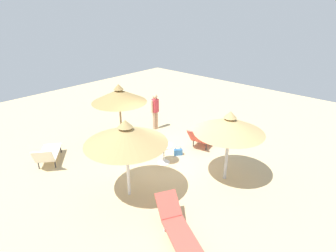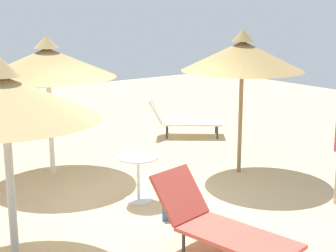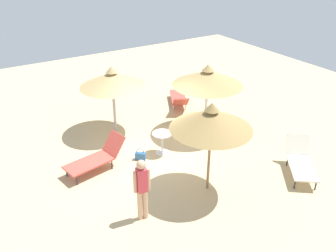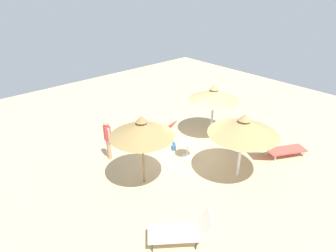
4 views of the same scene
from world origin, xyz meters
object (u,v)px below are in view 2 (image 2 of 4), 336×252
Objects in this scene: parasol_umbrella_far_right at (4,98)px; lounge_chair_near_right at (219,224)px; parasol_umbrella_front at (242,56)px; lounge_chair_near_left at (181,119)px; parasol_umbrella_center at (47,63)px; side_table_round at (138,170)px; handbag at (168,208)px.

parasol_umbrella_far_right reaches higher than lounge_chair_near_right.
parasol_umbrella_front is at bearing -170.72° from parasol_umbrella_far_right.
parasol_umbrella_far_right is 6.65m from lounge_chair_near_left.
parasol_umbrella_center is 2.69m from side_table_round.
parasol_umbrella_center is 3.54m from handbag.
side_table_round is at bearing -164.10° from parasol_umbrella_far_right.
side_table_round is (-0.24, -2.15, 0.07)m from lounge_chair_near_right.
lounge_chair_near_right is (-0.27, 4.29, -1.62)m from parasol_umbrella_center.
side_table_round is (-0.51, 2.14, -1.55)m from parasol_umbrella_center.
parasol_umbrella_far_right is 1.38× the size of lounge_chair_near_left.
handbag is (3.15, 3.73, -0.27)m from lounge_chair_near_left.
parasol_umbrella_front is 3.61× the size of side_table_round.
handbag is at bearing 99.50° from parasol_umbrella_center.
parasol_umbrella_front reaches higher than lounge_chair_near_left.
parasol_umbrella_far_right is 5.92× the size of handbag.
lounge_chair_near_right is at bearing 56.45° from lounge_chair_near_left.
parasol_umbrella_center reaches higher than lounge_chair_near_right.
lounge_chair_near_right is at bearing 93.65° from parasol_umbrella_center.
parasol_umbrella_center is at bearing 12.24° from lounge_chair_near_left.
side_table_round reaches higher than handbag.
handbag is (2.32, 0.91, -2.02)m from parasol_umbrella_front.
side_table_round is at bearing -96.24° from lounge_chair_near_right.
parasol_umbrella_far_right is 3.35× the size of side_table_round.
parasol_umbrella_far_right is at bearing -4.22° from handbag.
parasol_umbrella_far_right is at bearing 9.28° from parasol_umbrella_front.
parasol_umbrella_far_right is 1.24× the size of lounge_chair_near_right.
lounge_chair_near_right is 1.11× the size of lounge_chair_near_left.
parasol_umbrella_far_right reaches higher than handbag.
parasol_umbrella_front is (-4.55, -0.74, 0.18)m from parasol_umbrella_far_right.
parasol_umbrella_front is at bearing -158.61° from handbag.
parasol_umbrella_front is at bearing -177.43° from side_table_round.
lounge_chair_near_right is at bearing 143.08° from parasol_umbrella_far_right.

